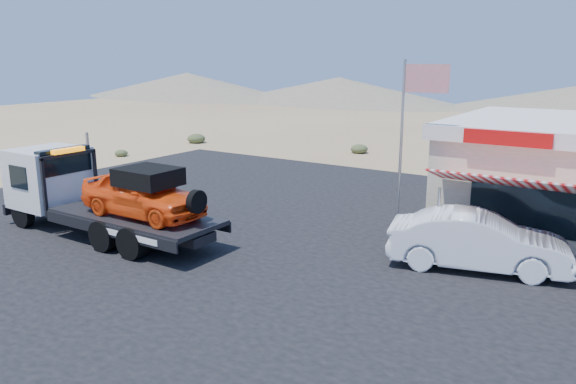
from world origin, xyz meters
name	(u,v)px	position (x,y,z in m)	size (l,w,h in m)	color
ground	(208,248)	(0.00, 0.00, 0.00)	(120.00, 120.00, 0.00)	#8A704E
asphalt_lot	(308,234)	(2.00, 3.00, 0.01)	(32.00, 24.00, 0.02)	black
tow_truck	(102,192)	(-3.86, -1.02, 1.58)	(8.75, 2.60, 2.93)	black
white_sedan	(478,241)	(7.85, 2.92, 0.86)	(1.77, 5.09, 1.68)	white
flagpole	(408,129)	(4.93, 4.50, 3.76)	(1.55, 0.10, 6.00)	#99999E
desert_scrub	(132,160)	(-13.35, 8.57, 0.29)	(25.10, 33.67, 0.71)	#3A4927
distant_hills	(450,93)	(-9.77, 55.14, 1.89)	(126.00, 48.00, 4.20)	#726B59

